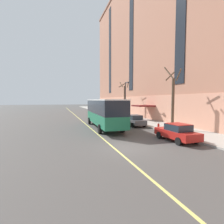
{
  "coord_description": "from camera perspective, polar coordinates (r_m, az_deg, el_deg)",
  "views": [
    {
      "loc": [
        -5.02,
        -12.16,
        3.63
      ],
      "look_at": [
        2.93,
        13.12,
        1.8
      ],
      "focal_mm": 28.0,
      "sensor_mm": 36.0,
      "label": 1
    }
  ],
  "objects": [
    {
      "name": "ground_plane",
      "position": [
        13.65,
        4.89,
        -11.49
      ],
      "size": [
        260.0,
        260.0,
        0.0
      ],
      "primitive_type": "plane",
      "color": "#4C4947"
    },
    {
      "name": "sidewalk",
      "position": [
        20.79,
        24.56,
        -6.26
      ],
      "size": [
        4.81,
        160.0,
        0.15
      ],
      "primitive_type": "cube",
      "color": "#ADA89E",
      "rests_on": "ground"
    },
    {
      "name": "city_bus",
      "position": [
        22.51,
        -2.65,
        0.15
      ],
      "size": [
        3.13,
        11.89,
        3.7
      ],
      "color": "#1E704C",
      "rests_on": "ground"
    },
    {
      "name": "parked_car_champagne_1",
      "position": [
        33.1,
        0.74,
        -0.98
      ],
      "size": [
        2.1,
        4.3,
        1.56
      ],
      "color": "#BCAD89",
      "rests_on": "ground"
    },
    {
      "name": "parked_car_red_2",
      "position": [
        16.56,
        20.41,
        -6.21
      ],
      "size": [
        2.06,
        4.34,
        1.56
      ],
      "color": "#B21E19",
      "rests_on": "ground"
    },
    {
      "name": "parked_car_green_3",
      "position": [
        39.92,
        -2.57,
        -0.14
      ],
      "size": [
        1.99,
        4.29,
        1.56
      ],
      "color": "#23603D",
      "rests_on": "ground"
    },
    {
      "name": "parked_car_darkgray_5",
      "position": [
        24.72,
        7.3,
        -2.7
      ],
      "size": [
        1.99,
        4.69,
        1.56
      ],
      "color": "#4C4C51",
      "rests_on": "ground"
    },
    {
      "name": "street_tree_mid_block",
      "position": [
        22.08,
        19.23,
        3.92
      ],
      "size": [
        1.75,
        1.61,
        7.42
      ],
      "color": "brown",
      "rests_on": "sidewalk"
    },
    {
      "name": "street_tree_far_uptown",
      "position": [
        35.87,
        4.1,
        4.22
      ],
      "size": [
        1.99,
        2.0,
        7.16
      ],
      "color": "brown",
      "rests_on": "sidewalk"
    },
    {
      "name": "street_lamp",
      "position": [
        31.94,
        4.57,
        5.08
      ],
      "size": [
        0.36,
        1.48,
        6.69
      ],
      "color": "#2D2D30",
      "rests_on": "sidewalk"
    },
    {
      "name": "fire_hydrant",
      "position": [
        22.31,
        14.93,
        -4.27
      ],
      "size": [
        0.42,
        0.24,
        0.72
      ],
      "color": "red",
      "rests_on": "sidewalk"
    },
    {
      "name": "lane_centerline",
      "position": [
        16.11,
        -2.51,
        -9.07
      ],
      "size": [
        0.16,
        140.0,
        0.01
      ],
      "primitive_type": "cube",
      "color": "#E0D66B",
      "rests_on": "ground"
    }
  ]
}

